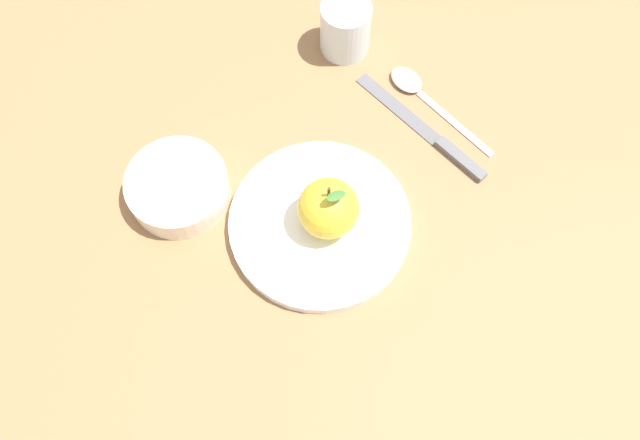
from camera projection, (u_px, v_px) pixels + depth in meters
ground_plane at (349, 215)px, 0.77m from camera, size 2.40×2.40×0.00m
dinner_plate at (320, 223)px, 0.76m from camera, size 0.22×0.22×0.02m
apple at (328, 208)px, 0.72m from camera, size 0.07×0.07×0.09m
side_bowl at (178, 186)px, 0.76m from camera, size 0.12×0.12×0.04m
cup at (345, 26)px, 0.84m from camera, size 0.07×0.07×0.08m
knife at (431, 135)px, 0.81m from camera, size 0.22×0.03×0.01m
spoon at (417, 89)px, 0.84m from camera, size 0.18×0.04×0.01m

